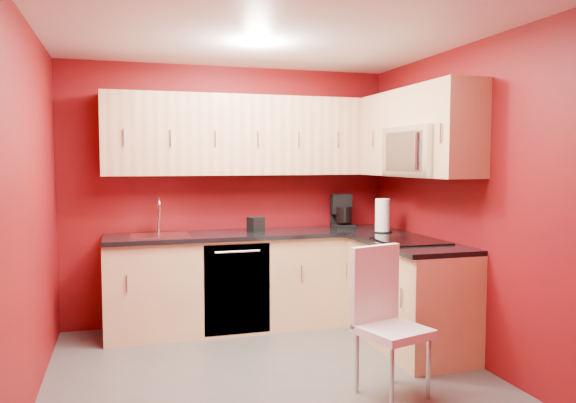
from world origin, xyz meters
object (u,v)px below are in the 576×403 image
coffee_maker (343,211)px  microwave (424,152)px  dining_chair (393,323)px  paper_towel (382,216)px  napkin_holder (256,224)px  sink (160,232)px

coffee_maker → microwave: bearing=-70.9°
coffee_maker → dining_chair: bearing=-97.7°
paper_towel → dining_chair: (-0.63, -1.46, -0.57)m
napkin_holder → coffee_maker: bearing=3.6°
sink → coffee_maker: sink is taller
napkin_holder → microwave: bearing=-40.4°
sink → dining_chair: size_ratio=0.52×
paper_towel → microwave: bearing=-84.3°
microwave → sink: (-2.09, 1.00, -0.72)m
microwave → coffee_maker: 1.26m
microwave → sink: size_ratio=1.46×
sink → paper_towel: size_ratio=1.64×
napkin_holder → sink: bearing=-178.8°
coffee_maker → paper_towel: (0.22, -0.45, -0.01)m
dining_chair → sink: bearing=111.5°
microwave → napkin_holder: size_ratio=5.46×
coffee_maker → sink: bearing=-173.0°
dining_chair → microwave: bearing=34.3°
dining_chair → napkin_holder: bearing=89.4°
paper_towel → dining_chair: bearing=-113.4°
sink → paper_towel: sink is taller
napkin_holder → paper_towel: (1.14, -0.39, 0.09)m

